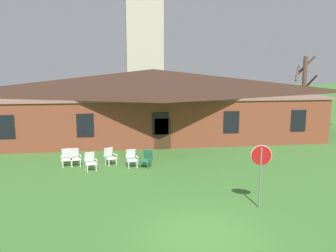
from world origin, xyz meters
TOP-DOWN VIEW (x-y plane):
  - ground_plane at (0.00, 0.00)m, footprint 200.00×200.00m
  - brick_building at (0.00, 17.17)m, footprint 25.50×10.40m
  - dome_tower at (0.67, 37.28)m, footprint 5.18×5.18m
  - stop_sign at (2.73, 1.88)m, footprint 0.79×0.21m
  - lawn_chair_by_porch at (-5.65, 8.92)m, footprint 0.72×0.76m
  - lawn_chair_near_door at (-5.21, 8.92)m, footprint 0.75×0.80m
  - lawn_chair_left_end at (-4.28, 7.91)m, footprint 0.75×0.80m
  - lawn_chair_middle at (-3.27, 8.84)m, footprint 0.82×0.85m
  - lawn_chair_right_end at (-2.06, 8.26)m, footprint 0.71×0.75m
  - lawn_chair_far_side at (-1.23, 8.06)m, footprint 0.83×0.86m
  - bare_tree_beside_building at (13.01, 17.41)m, footprint 1.95×1.63m

SIDE VIEW (x-z plane):
  - ground_plane at x=0.00m, z-range 0.00..0.00m
  - lawn_chair_by_porch at x=-5.65m, z-range 0.02..0.98m
  - lawn_chair_near_door at x=-5.21m, z-range 0.02..0.98m
  - lawn_chair_left_end at x=-4.28m, z-range 0.02..0.98m
  - lawn_chair_middle at x=-3.27m, z-range 0.02..0.98m
  - lawn_chair_right_end at x=-2.06m, z-range 0.02..0.98m
  - lawn_chair_far_side at x=-1.23m, z-range 0.02..0.98m
  - stop_sign at x=2.73m, z-range 0.53..3.05m
  - brick_building at x=0.00m, z-range 0.05..5.38m
  - bare_tree_beside_building at x=13.01m, z-range 0.31..6.77m
  - dome_tower at x=0.67m, z-range -0.83..19.88m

